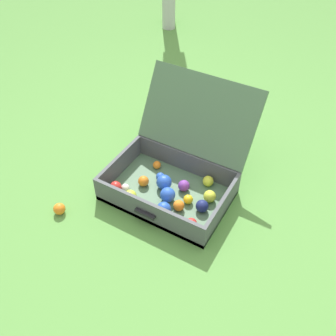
{
  "coord_description": "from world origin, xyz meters",
  "views": [
    {
      "loc": [
        0.58,
        -1.21,
        1.48
      ],
      "look_at": [
        -0.1,
        -0.03,
        0.2
      ],
      "focal_mm": 40.12,
      "sensor_mm": 36.0,
      "label": 1
    }
  ],
  "objects": [
    {
      "name": "open_suitcase",
      "position": [
        -0.1,
        0.04,
        0.12
      ],
      "size": [
        0.63,
        0.67,
        0.52
      ],
      "color": "#4C7051",
      "rests_on": "ground"
    },
    {
      "name": "stray_ball_on_grass",
      "position": [
        -0.52,
        -0.41,
        0.03
      ],
      "size": [
        0.06,
        0.06,
        0.06
      ],
      "primitive_type": "sphere",
      "color": "orange",
      "rests_on": "ground"
    },
    {
      "name": "ground_plane",
      "position": [
        0.0,
        0.0,
        0.0
      ],
      "size": [
        16.0,
        16.0,
        0.0
      ],
      "primitive_type": "plane",
      "color": "#569342"
    }
  ]
}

